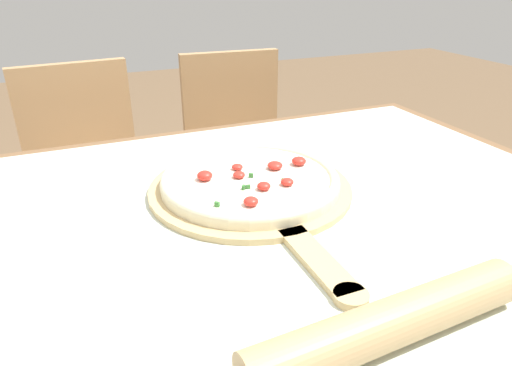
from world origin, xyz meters
The scene contains 7 objects.
dining_table centered at (0.00, 0.00, 0.66)m, with size 1.36×1.04×0.75m.
towel_cloth centered at (0.00, 0.00, 0.76)m, with size 1.28×0.96×0.00m.
pizza_peel centered at (-0.01, 0.07, 0.76)m, with size 0.40×0.59×0.01m.
pizza centered at (-0.01, 0.09, 0.78)m, with size 0.35×0.35×0.04m.
rolling_pin centered at (-0.01, -0.35, 0.79)m, with size 0.47×0.08×0.06m.
chair_left centered at (-0.30, 0.90, 0.50)m, with size 0.44×0.44×0.88m.
chair_right centered at (0.26, 0.90, 0.50)m, with size 0.42×0.42×0.88m.
Camera 1 is at (-0.32, -0.67, 1.17)m, focal length 32.00 mm.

